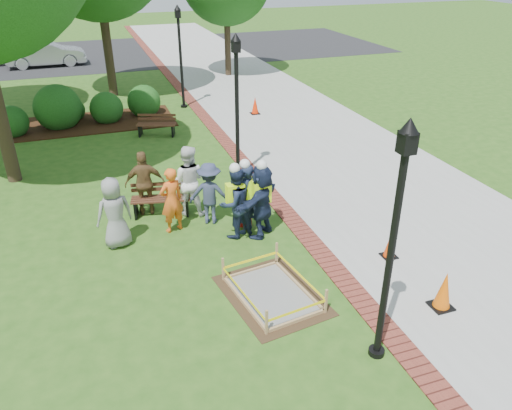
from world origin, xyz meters
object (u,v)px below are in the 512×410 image
object	(u,v)px
bench_near	(162,205)
cone_front	(444,291)
hivis_worker_b	(245,197)
wet_concrete_pad	(272,286)
lamp_near	(394,231)
hivis_worker_a	(261,199)
hivis_worker_c	(235,201)

from	to	relation	value
bench_near	cone_front	size ratio (longest dim) A/B	1.94
cone_front	hivis_worker_b	xyz separation A→B (m)	(-2.68, 4.12, 0.55)
wet_concrete_pad	bench_near	bearing A→B (deg)	109.57
bench_near	hivis_worker_b	size ratio (longest dim) A/B	0.83
cone_front	lamp_near	xyz separation A→B (m)	(-1.86, -0.67, 2.08)
bench_near	hivis_worker_b	distance (m)	2.49
lamp_near	hivis_worker_a	bearing A→B (deg)	96.39
hivis_worker_a	hivis_worker_b	bearing A→B (deg)	137.85
hivis_worker_a	hivis_worker_c	bearing A→B (deg)	166.10
wet_concrete_pad	hivis_worker_a	size ratio (longest dim) A/B	1.28
hivis_worker_c	hivis_worker_b	bearing A→B (deg)	24.84
hivis_worker_a	hivis_worker_c	world-z (taller)	hivis_worker_a
lamp_near	cone_front	bearing A→B (deg)	19.90
hivis_worker_b	hivis_worker_c	size ratio (longest dim) A/B	1.00
cone_front	hivis_worker_c	bearing A→B (deg)	126.74
lamp_near	hivis_worker_c	distance (m)	5.03
bench_near	cone_front	distance (m)	7.24
cone_front	hivis_worker_c	size ratio (longest dim) A/B	0.43
cone_front	hivis_worker_b	bearing A→B (deg)	123.07
cone_front	hivis_worker_a	xyz separation A→B (m)	(-2.37, 3.83, 0.57)
bench_near	hivis_worker_a	xyz separation A→B (m)	(2.13, -1.84, 0.71)
cone_front	hivis_worker_b	distance (m)	4.94
hivis_worker_a	hivis_worker_b	distance (m)	0.43
bench_near	cone_front	xyz separation A→B (m)	(4.50, -5.68, 0.13)
hivis_worker_b	hivis_worker_c	bearing A→B (deg)	-155.16
lamp_near	hivis_worker_b	xyz separation A→B (m)	(-0.82, 4.79, -1.53)
cone_front	hivis_worker_c	distance (m)	5.00
bench_near	hivis_worker_c	world-z (taller)	hivis_worker_c
wet_concrete_pad	hivis_worker_b	bearing A→B (deg)	83.27
cone_front	hivis_worker_b	size ratio (longest dim) A/B	0.43
lamp_near	hivis_worker_a	world-z (taller)	lamp_near
lamp_near	wet_concrete_pad	bearing A→B (deg)	118.03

